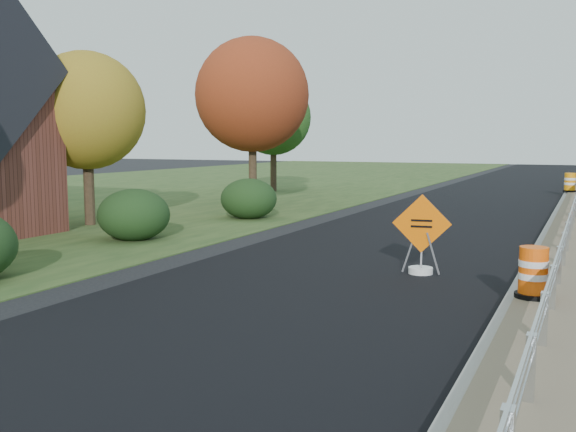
% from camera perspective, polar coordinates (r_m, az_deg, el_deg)
% --- Properties ---
extents(ground, '(140.00, 140.00, 0.00)m').
position_cam_1_polar(ground, '(15.06, 23.18, -4.89)').
color(ground, black).
rests_on(ground, ground).
extents(grass_verge_near, '(30.00, 120.00, 0.03)m').
position_cam_1_polar(grass_verge_near, '(34.94, -19.20, 1.60)').
color(grass_verge_near, '#2C451D').
rests_on(grass_verge_near, ground).
extents(milled_overlay, '(7.20, 120.00, 0.01)m').
position_cam_1_polar(milled_overlay, '(25.42, 14.17, -0.02)').
color(milled_overlay, black).
rests_on(milled_overlay, ground).
extents(median, '(1.60, 55.00, 0.23)m').
position_cam_1_polar(median, '(22.95, 24.01, -0.83)').
color(median, gray).
rests_on(median, ground).
extents(guardrail, '(0.10, 46.15, 0.72)m').
position_cam_1_polar(guardrail, '(23.88, 24.14, 0.92)').
color(guardrail, silver).
rests_on(guardrail, median).
extents(hedge_mid, '(2.09, 2.09, 1.52)m').
position_cam_1_polar(hedge_mid, '(19.14, -13.54, 0.13)').
color(hedge_mid, black).
rests_on(hedge_mid, ground).
extents(hedge_north, '(2.09, 2.09, 1.52)m').
position_cam_1_polar(hedge_north, '(23.83, -3.51, 1.56)').
color(hedge_north, black).
rests_on(hedge_north, ground).
extents(tree_near_yellow, '(3.96, 3.96, 5.88)m').
position_cam_1_polar(tree_near_yellow, '(22.85, -17.50, 8.89)').
color(tree_near_yellow, '#473523').
rests_on(tree_near_yellow, ground).
extents(tree_near_red, '(4.95, 4.95, 7.35)m').
position_cam_1_polar(tree_near_red, '(28.27, -3.20, 10.69)').
color(tree_near_red, '#473523').
rests_on(tree_near_red, ground).
extents(tree_near_back, '(4.29, 4.29, 6.37)m').
position_cam_1_polar(tree_near_back, '(36.71, -1.31, 8.75)').
color(tree_near_back, '#473523').
rests_on(tree_near_back, ground).
extents(caution_sign, '(1.26, 0.53, 1.74)m').
position_cam_1_polar(caution_sign, '(14.22, 11.74, -3.33)').
color(caution_sign, white).
rests_on(caution_sign, ground).
extents(barrel_median_near, '(0.59, 0.59, 0.87)m').
position_cam_1_polar(barrel_median_near, '(11.68, 20.96, -4.79)').
color(barrel_median_near, black).
rests_on(barrel_median_near, median).
extents(barrel_median_far, '(0.68, 0.68, 0.99)m').
position_cam_1_polar(barrel_median_far, '(36.74, 23.77, 2.72)').
color(barrel_median_far, black).
rests_on(barrel_median_far, median).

